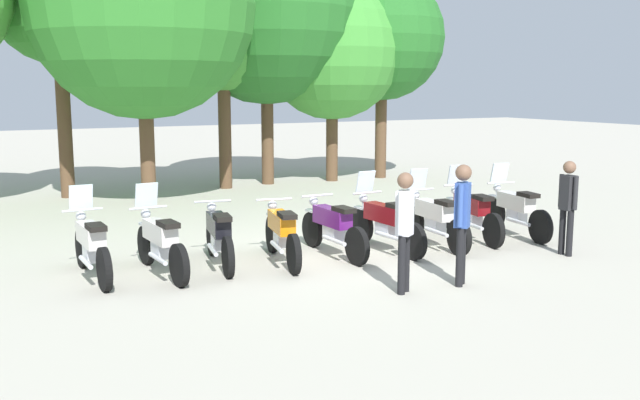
{
  "coord_description": "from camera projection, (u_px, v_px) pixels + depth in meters",
  "views": [
    {
      "loc": [
        -5.76,
        -10.53,
        2.91
      ],
      "look_at": [
        0.0,
        0.5,
        0.9
      ],
      "focal_mm": 39.96,
      "sensor_mm": 36.0,
      "label": 1
    }
  ],
  "objects": [
    {
      "name": "motorcycle_0",
      "position": [
        91.0,
        245.0,
        10.79
      ],
      "size": [
        0.62,
        2.19,
        1.37
      ],
      "rotation": [
        0.0,
        0.0,
        1.6
      ],
      "color": "black",
      "rests_on": "ground_plane"
    },
    {
      "name": "motorcycle_7",
      "position": [
        471.0,
        212.0,
        13.55
      ],
      "size": [
        0.72,
        2.17,
        1.37
      ],
      "rotation": [
        0.0,
        0.0,
        1.39
      ],
      "color": "black",
      "rests_on": "ground_plane"
    },
    {
      "name": "motorcycle_5",
      "position": [
        385.0,
        222.0,
        12.6
      ],
      "size": [
        0.62,
        2.19,
        1.37
      ],
      "rotation": [
        0.0,
        0.0,
        1.63
      ],
      "color": "black",
      "rests_on": "ground_plane"
    },
    {
      "name": "tree_5",
      "position": [
        332.0,
        50.0,
        21.34
      ],
      "size": [
        4.19,
        4.19,
        6.07
      ],
      "color": "brown",
      "rests_on": "ground_plane"
    },
    {
      "name": "tree_6",
      "position": [
        382.0,
        38.0,
        22.05
      ],
      "size": [
        3.89,
        3.89,
        6.33
      ],
      "color": "brown",
      "rests_on": "ground_plane"
    },
    {
      "name": "motorcycle_6",
      "position": [
        434.0,
        218.0,
        12.96
      ],
      "size": [
        0.62,
        2.19,
        1.37
      ],
      "rotation": [
        0.0,
        0.0,
        1.49
      ],
      "color": "black",
      "rests_on": "ground_plane"
    },
    {
      "name": "motorcycle_3",
      "position": [
        282.0,
        232.0,
        11.77
      ],
      "size": [
        0.74,
        2.17,
        0.99
      ],
      "rotation": [
        0.0,
        0.0,
        1.38
      ],
      "color": "black",
      "rests_on": "ground_plane"
    },
    {
      "name": "tree_4",
      "position": [
        266.0,
        11.0,
        20.48
      ],
      "size": [
        5.35,
        5.35,
        7.7
      ],
      "color": "brown",
      "rests_on": "ground_plane"
    },
    {
      "name": "ground_plane",
      "position": [
        333.0,
        255.0,
        12.31
      ],
      "size": [
        80.0,
        80.0,
        0.0
      ],
      "primitive_type": "plane",
      "color": "#ADA899"
    },
    {
      "name": "person_0",
      "position": [
        462.0,
        214.0,
        10.31
      ],
      "size": [
        0.36,
        0.33,
        1.79
      ],
      "rotation": [
        0.0,
        0.0,
        5.42
      ],
      "color": "black",
      "rests_on": "ground_plane"
    },
    {
      "name": "person_2",
      "position": [
        405.0,
        223.0,
        9.93
      ],
      "size": [
        0.37,
        0.32,
        1.72
      ],
      "rotation": [
        0.0,
        0.0,
        5.33
      ],
      "color": "black",
      "rests_on": "ground_plane"
    },
    {
      "name": "motorcycle_8",
      "position": [
        516.0,
        209.0,
        13.89
      ],
      "size": [
        0.7,
        2.18,
        1.37
      ],
      "rotation": [
        0.0,
        0.0,
        1.41
      ],
      "color": "black",
      "rests_on": "ground_plane"
    },
    {
      "name": "motorcycle_1",
      "position": [
        160.0,
        242.0,
        11.01
      ],
      "size": [
        0.62,
        2.19,
        1.37
      ],
      "rotation": [
        0.0,
        0.0,
        1.63
      ],
      "color": "black",
      "rests_on": "ground_plane"
    },
    {
      "name": "tree_2",
      "position": [
        142.0,
        5.0,
        16.94
      ],
      "size": [
        5.46,
        5.46,
        7.54
      ],
      "color": "brown",
      "rests_on": "ground_plane"
    },
    {
      "name": "tree_3",
      "position": [
        223.0,
        26.0,
        19.66
      ],
      "size": [
        3.63,
        3.63,
        6.38
      ],
      "color": "brown",
      "rests_on": "ground_plane"
    },
    {
      "name": "motorcycle_4",
      "position": [
        333.0,
        227.0,
        12.25
      ],
      "size": [
        0.62,
        2.19,
        0.99
      ],
      "rotation": [
        0.0,
        0.0,
        1.59
      ],
      "color": "black",
      "rests_on": "ground_plane"
    },
    {
      "name": "person_1",
      "position": [
        568.0,
        201.0,
        12.18
      ],
      "size": [
        0.22,
        0.4,
        1.64
      ],
      "rotation": [
        0.0,
        0.0,
        3.14
      ],
      "color": "black",
      "rests_on": "ground_plane"
    },
    {
      "name": "motorcycle_2",
      "position": [
        219.0,
        235.0,
        11.57
      ],
      "size": [
        0.72,
        2.17,
        0.99
      ],
      "rotation": [
        0.0,
        0.0,
        1.4
      ],
      "color": "black",
      "rests_on": "ground_plane"
    }
  ]
}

